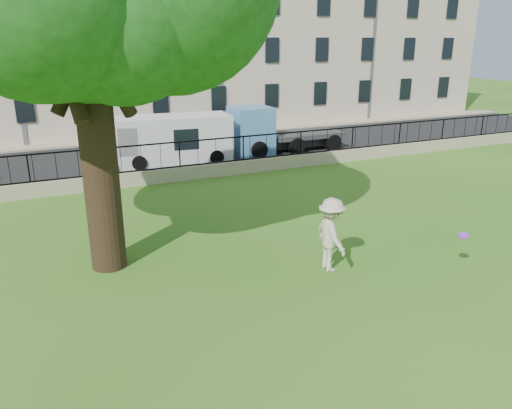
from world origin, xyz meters
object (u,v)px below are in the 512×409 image
frisbee (464,235)px  blue_truck (285,128)px  man (331,235)px  white_van (174,139)px

frisbee → blue_truck: blue_truck is taller
frisbee → blue_truck: 15.66m
man → blue_truck: blue_truck is taller
frisbee → man: bearing=150.4°
frisbee → white_van: (-3.27, 15.38, 0.07)m
man → frisbee: man is taller
man → frisbee: (2.94, -1.67, 0.09)m
blue_truck → white_van: bearing=-179.7°
man → white_van: white_van is taller
white_van → blue_truck: (6.20, 0.00, 0.11)m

